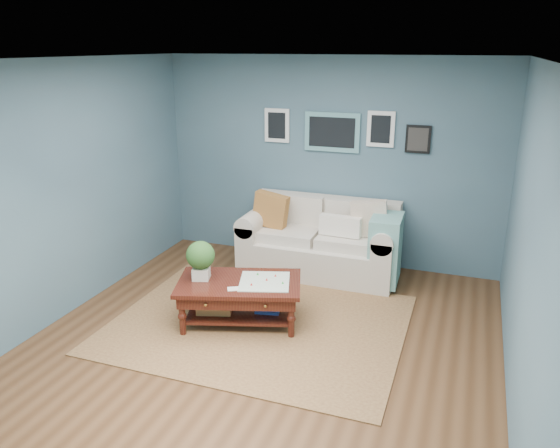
% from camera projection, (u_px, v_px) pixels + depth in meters
% --- Properties ---
extents(room_shell, '(5.00, 5.02, 2.70)m').
position_uv_depth(room_shell, '(260.00, 213.00, 4.95)').
color(room_shell, brown).
rests_on(room_shell, ground).
extents(area_rug, '(3.00, 2.40, 0.01)m').
position_uv_depth(area_rug, '(259.00, 323.00, 5.78)').
color(area_rug, brown).
rests_on(area_rug, ground).
extents(loveseat, '(2.02, 0.92, 1.04)m').
position_uv_depth(loveseat, '(327.00, 242.00, 6.96)').
color(loveseat, beige).
rests_on(loveseat, ground).
extents(coffee_table, '(1.44, 1.09, 0.89)m').
position_uv_depth(coffee_table, '(233.00, 288.00, 5.70)').
color(coffee_table, black).
rests_on(coffee_table, ground).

